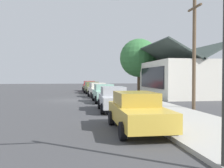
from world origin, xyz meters
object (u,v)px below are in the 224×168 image
at_px(car_mustard, 137,111).
at_px(shade_tree, 139,58).
at_px(fire_hydrant_red, 126,99).
at_px(utility_pole_wooden, 194,52).
at_px(car_cherry, 89,86).
at_px(car_silver, 114,99).
at_px(traffic_light_main, 183,22).
at_px(car_olive, 92,87).
at_px(car_ivory, 98,90).
at_px(car_seafoam, 104,93).

distance_m(car_mustard, shade_tree, 24.03).
xyz_separation_m(shade_tree, fire_hydrant_red, (13.95, -4.72, -4.29)).
xyz_separation_m(car_mustard, shade_tree, (-22.89, 6.14, 3.97)).
relative_size(shade_tree, utility_pole_wooden, 0.98).
height_order(car_cherry, fire_hydrant_red, car_cherry).
xyz_separation_m(car_silver, traffic_light_main, (11.08, -0.21, 2.68)).
bearing_deg(car_olive, traffic_light_main, -3.44).
bearing_deg(car_ivory, car_seafoam, -2.80).
xyz_separation_m(car_cherry, fire_hydrant_red, (20.67, 1.54, -0.32)).
height_order(car_olive, car_silver, same).
bearing_deg(car_olive, car_seafoam, -2.25).
bearing_deg(car_mustard, car_silver, -179.16).
height_order(car_olive, car_mustard, same).
xyz_separation_m(car_olive, car_ivory, (6.45, 0.17, -0.00)).
height_order(car_seafoam, traffic_light_main, traffic_light_main).
relative_size(shade_tree, fire_hydrant_red, 10.39).
bearing_deg(utility_pole_wooden, car_seafoam, -139.88).
xyz_separation_m(car_mustard, fire_hydrant_red, (-8.94, 1.43, -0.32)).
height_order(car_olive, car_seafoam, same).
distance_m(car_silver, car_mustard, 6.19).
relative_size(car_ivory, car_seafoam, 1.04).
height_order(car_seafoam, utility_pole_wooden, utility_pole_wooden).
distance_m(car_olive, car_mustard, 24.08).
distance_m(car_ivory, car_mustard, 17.62).
distance_m(car_cherry, fire_hydrant_red, 20.73).
relative_size(car_seafoam, car_silver, 0.98).
distance_m(car_ivory, car_silver, 11.43).
bearing_deg(fire_hydrant_red, traffic_light_main, -6.84).
relative_size(shade_tree, traffic_light_main, 1.42).
distance_m(car_silver, fire_hydrant_red, 3.12).
xyz_separation_m(car_ivory, traffic_light_main, (22.51, -0.29, 2.68)).
relative_size(car_olive, shade_tree, 0.67).
height_order(car_cherry, car_silver, same).
relative_size(traffic_light_main, utility_pole_wooden, 0.69).
distance_m(car_olive, fire_hydrant_red, 15.21).
height_order(traffic_light_main, utility_pole_wooden, utility_pole_wooden).
height_order(car_ivory, shade_tree, shade_tree).
xyz_separation_m(traffic_light_main, utility_pole_wooden, (-10.66, 5.66, 0.44)).
bearing_deg(car_seafoam, car_silver, -1.69).
distance_m(car_mustard, utility_pole_wooden, 8.51).
bearing_deg(car_seafoam, car_ivory, 179.59).
distance_m(car_cherry, traffic_light_main, 34.61).
bearing_deg(car_silver, shade_tree, 161.92).
xyz_separation_m(car_seafoam, fire_hydrant_red, (3.16, 1.34, -0.32)).
xyz_separation_m(car_seafoam, shade_tree, (-10.79, 6.06, 3.97)).
relative_size(traffic_light_main, fire_hydrant_red, 7.32).
distance_m(car_seafoam, utility_pole_wooden, 8.86).
relative_size(car_olive, traffic_light_main, 0.95).
height_order(car_mustard, traffic_light_main, traffic_light_main).
bearing_deg(car_mustard, traffic_light_main, -2.04).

